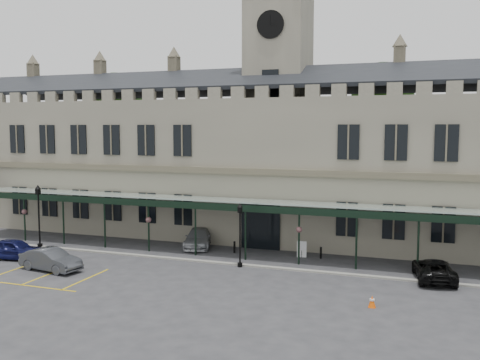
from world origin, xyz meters
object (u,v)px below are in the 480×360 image
(station_building, at_px, (278,164))
(car_taxi, at_px, (199,238))
(lamp_post_left, at_px, (39,211))
(car_left_b, at_px, (51,260))
(lamp_post_mid, at_px, (240,229))
(traffic_cone, at_px, (372,302))
(car_van, at_px, (434,270))
(car_left_a, at_px, (14,249))
(sign_board, at_px, (302,249))
(clock_tower, at_px, (278,88))

(station_building, height_order, car_taxi, station_building)
(lamp_post_left, distance_m, car_left_b, 7.97)
(station_building, distance_m, lamp_post_mid, 11.41)
(lamp_post_mid, height_order, traffic_cone, lamp_post_mid)
(traffic_cone, bearing_deg, car_van, 64.43)
(lamp_post_mid, bearing_deg, lamp_post_left, 179.34)
(car_left_a, height_order, car_taxi, car_left_a)
(station_building, relative_size, sign_board, 49.45)
(lamp_post_left, bearing_deg, car_van, 1.71)
(lamp_post_mid, relative_size, traffic_cone, 6.88)
(car_taxi, bearing_deg, traffic_cone, -52.03)
(lamp_post_left, height_order, lamp_post_mid, lamp_post_left)
(sign_board, distance_m, car_left_a, 21.28)
(sign_board, xyz_separation_m, car_left_a, (-19.87, -7.61, 0.16))
(lamp_post_mid, bearing_deg, clock_tower, 91.56)
(lamp_post_mid, bearing_deg, traffic_cone, -30.15)
(car_taxi, bearing_deg, car_left_a, -160.27)
(lamp_post_left, bearing_deg, car_left_b, -44.81)
(station_building, xyz_separation_m, car_left_b, (-11.50, -15.94, -5.72))
(lamp_post_left, bearing_deg, traffic_cone, -12.10)
(sign_board, distance_m, car_taxi, 8.76)
(station_building, relative_size, car_left_a, 13.54)
(sign_board, xyz_separation_m, car_left_b, (-15.23, -9.31, 0.16))
(car_left_b, bearing_deg, station_building, -27.12)
(traffic_cone, relative_size, car_left_b, 0.14)
(lamp_post_left, bearing_deg, lamp_post_mid, -0.66)
(lamp_post_left, distance_m, lamp_post_mid, 17.22)
(car_taxi, bearing_deg, station_building, 32.72)
(clock_tower, distance_m, sign_board, 14.69)
(car_left_b, relative_size, car_van, 0.93)
(station_building, relative_size, lamp_post_mid, 13.34)
(car_taxi, bearing_deg, lamp_post_mid, -59.48)
(station_building, distance_m, clock_tower, 6.64)
(lamp_post_mid, relative_size, car_left_a, 1.02)
(clock_tower, bearing_deg, traffic_cone, -59.03)
(car_left_a, relative_size, car_left_b, 0.97)
(lamp_post_left, bearing_deg, car_taxi, 21.29)
(station_building, xyz_separation_m, traffic_cone, (9.83, -16.29, -6.15))
(car_left_b, bearing_deg, lamp_post_left, 53.88)
(clock_tower, xyz_separation_m, car_taxi, (-5.00, -6.00, -12.39))
(lamp_post_left, relative_size, sign_board, 4.21)
(lamp_post_left, bearing_deg, clock_tower, 32.16)
(station_building, distance_m, traffic_cone, 19.99)
(station_building, relative_size, car_taxi, 11.99)
(lamp_post_left, xyz_separation_m, car_left_a, (0.78, -3.68, -2.27))
(sign_board, xyz_separation_m, car_van, (9.27, -3.04, 0.09))
(car_left_a, xyz_separation_m, car_taxi, (11.14, 8.32, -0.03))
(car_left_a, relative_size, car_taxi, 0.89)
(clock_tower, bearing_deg, lamp_post_mid, -88.44)
(lamp_post_mid, height_order, sign_board, lamp_post_mid)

